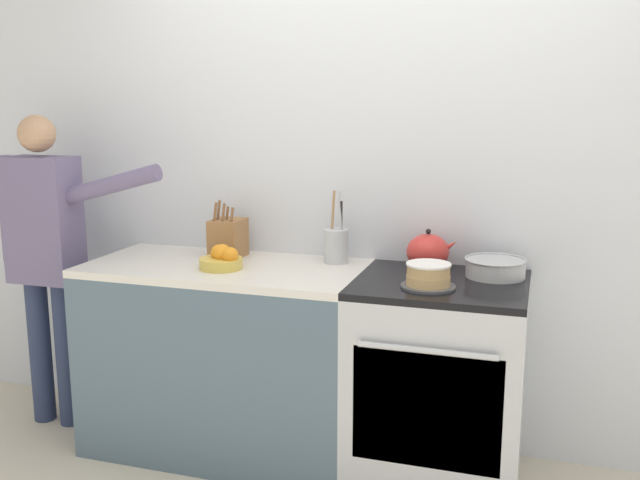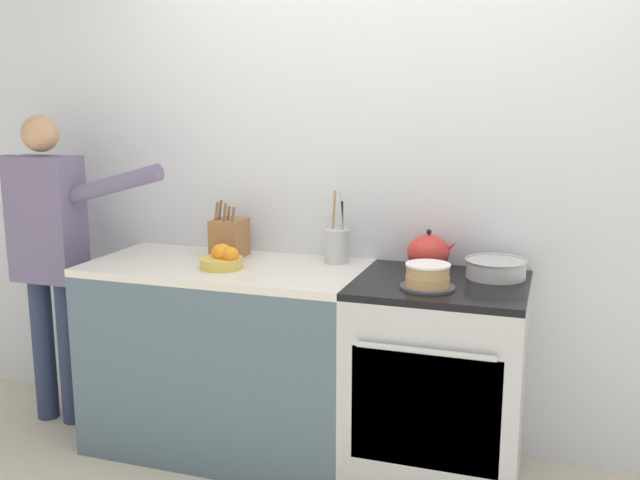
# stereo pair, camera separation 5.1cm
# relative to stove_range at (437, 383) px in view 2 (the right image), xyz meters

# --- Properties ---
(wall_back) EXTENTS (8.00, 0.04, 2.60)m
(wall_back) POSITION_rel_stove_range_xyz_m (-0.32, 0.34, 0.85)
(wall_back) COLOR silver
(wall_back) RESTS_ON ground_plane
(counter_cabinet) EXTENTS (1.28, 0.64, 0.90)m
(counter_cabinet) POSITION_rel_stove_range_xyz_m (-0.99, 0.00, -0.00)
(counter_cabinet) COLOR #4C6070
(counter_cabinet) RESTS_ON ground_plane
(stove_range) EXTENTS (0.71, 0.67, 0.90)m
(stove_range) POSITION_rel_stove_range_xyz_m (0.00, 0.00, 0.00)
(stove_range) COLOR #B7BABF
(stove_range) RESTS_ON ground_plane
(layer_cake) EXTENTS (0.22, 0.22, 0.10)m
(layer_cake) POSITION_rel_stove_range_xyz_m (-0.04, -0.12, 0.50)
(layer_cake) COLOR #4C4C51
(layer_cake) RESTS_ON stove_range
(tea_kettle) EXTENTS (0.23, 0.19, 0.18)m
(tea_kettle) POSITION_rel_stove_range_xyz_m (-0.09, 0.19, 0.53)
(tea_kettle) COLOR red
(tea_kettle) RESTS_ON stove_range
(mixing_bowl) EXTENTS (0.26, 0.26, 0.08)m
(mixing_bowl) POSITION_rel_stove_range_xyz_m (0.21, 0.14, 0.49)
(mixing_bowl) COLOR #B7BABF
(mixing_bowl) RESTS_ON stove_range
(knife_block) EXTENTS (0.14, 0.17, 0.27)m
(knife_block) POSITION_rel_stove_range_xyz_m (-1.04, 0.16, 0.54)
(knife_block) COLOR olive
(knife_block) RESTS_ON counter_cabinet
(utensil_crock) EXTENTS (0.11, 0.11, 0.34)m
(utensil_crock) POSITION_rel_stove_range_xyz_m (-0.52, 0.20, 0.53)
(utensil_crock) COLOR #B7BABF
(utensil_crock) RESTS_ON counter_cabinet
(fruit_bowl) EXTENTS (0.19, 0.19, 0.11)m
(fruit_bowl) POSITION_rel_stove_range_xyz_m (-0.97, -0.07, 0.50)
(fruit_bowl) COLOR gold
(fruit_bowl) RESTS_ON counter_cabinet
(person_baker) EXTENTS (0.91, 0.20, 1.57)m
(person_baker) POSITION_rel_stove_range_xyz_m (-1.95, -0.02, 0.49)
(person_baker) COLOR #283351
(person_baker) RESTS_ON ground_plane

